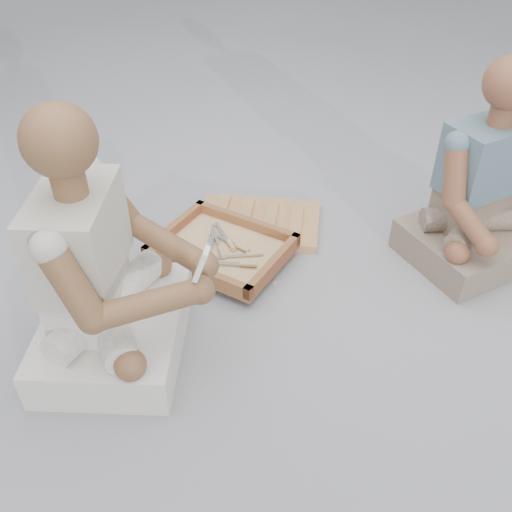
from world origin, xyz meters
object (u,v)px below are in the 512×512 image
(craftsman, at_px, (103,280))
(tool_tray, at_px, (222,249))
(companion, at_px, (484,198))
(carved_panel, at_px, (258,222))

(craftsman, bearing_deg, tool_tray, 146.38)
(tool_tray, relative_size, craftsman, 0.67)
(tool_tray, bearing_deg, companion, 18.21)
(carved_panel, height_order, tool_tray, tool_tray)
(carved_panel, xyz_separation_m, tool_tray, (-0.08, -0.30, 0.04))
(carved_panel, height_order, craftsman, craftsman)
(craftsman, bearing_deg, companion, 113.39)
(carved_panel, relative_size, craftsman, 0.60)
(carved_panel, height_order, companion, companion)
(tool_tray, bearing_deg, craftsman, -110.70)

